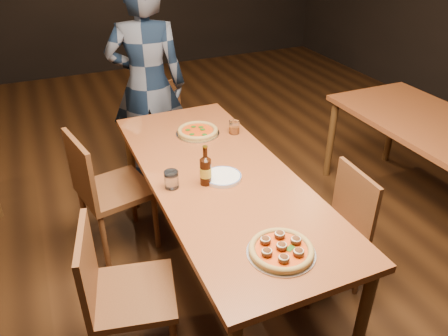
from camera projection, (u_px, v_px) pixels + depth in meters
name	position (u px, v px, depth m)	size (l,w,h in m)	color
ground	(221.00, 270.00, 2.92)	(9.00, 9.00, 0.00)	black
table_main	(221.00, 185.00, 2.57)	(0.80, 2.00, 0.75)	brown
chair_main_nw	(133.00, 293.00, 2.16)	(0.41, 0.41, 0.88)	#572F17
chair_main_sw	(115.00, 189.00, 2.92)	(0.43, 0.43, 0.93)	#572F17
chair_main_e	(325.00, 231.00, 2.62)	(0.39, 0.39, 0.83)	#572F17
chair_end	(174.00, 131.00, 3.76)	(0.40, 0.40, 0.85)	#572F17
pizza_meatball	(281.00, 249.00, 1.94)	(0.31, 0.31, 0.06)	#B7B7BF
pizza_margherita	(198.00, 131.00, 2.98)	(0.30, 0.30, 0.04)	#B7B7BF
plate_stack	(223.00, 177.00, 2.49)	(0.22, 0.22, 0.02)	white
beer_bottle	(206.00, 171.00, 2.40)	(0.07, 0.07, 0.23)	black
water_glass	(171.00, 179.00, 2.39)	(0.08, 0.08, 0.10)	white
amber_glass	(234.00, 127.00, 2.98)	(0.07, 0.07, 0.09)	#AA4D13
diner	(147.00, 86.00, 3.51)	(0.62, 0.41, 1.71)	black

